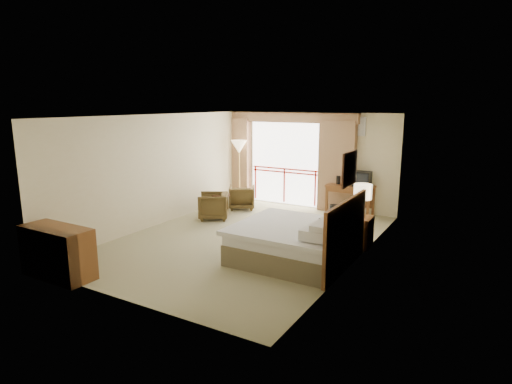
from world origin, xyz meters
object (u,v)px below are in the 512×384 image
Objects in this scene: wastebasket at (334,211)px; armchair_far at (242,208)px; armchair_near at (214,219)px; side_table at (220,201)px; dresser at (57,252)px; tv at (362,179)px; desk at (351,191)px; table_lamp at (363,192)px; bed at (297,241)px; floor_lamp at (239,149)px; nightstand at (360,232)px.

armchair_far is at bearing -169.38° from wastebasket.
side_table is (-0.09, 0.45, 0.38)m from armchair_near.
dresser is at bearing -90.04° from side_table.
dresser reaches higher than wastebasket.
armchair_far is 5.75m from dresser.
tv reaches higher than armchair_far.
desk is 0.48m from tv.
desk is 3.89× the size of wastebasket.
table_lamp is at bearing -62.92° from desk.
table_lamp is at bearing 59.66° from bed.
bed is 1.82m from table_lamp.
tv is 3.43m from armchair_far.
table_lamp is 2.70m from desk.
floor_lamp is (-3.56, 3.57, 1.23)m from bed.
table_lamp reaches higher than side_table.
nightstand is 0.89× the size of armchair_far.
table_lamp is (0.83, 1.41, 0.78)m from bed.
nightstand is 0.86× the size of armchair_near.
nightstand is at bearing -90.00° from table_lamp.
table_lamp is 2.57m from wastebasket.
table_lamp is at bearing 50.56° from dresser.
dresser is at bearing -138.64° from bed.
floor_lamp reaches higher than nightstand.
wastebasket is 3.19m from armchair_near.
armchair_far is at bearing 156.43° from nightstand.
nightstand is 2.41m from wastebasket.
side_table is at bearing 49.65° from armchair_far.
desk is at bearing 59.40° from wastebasket.
bed is at bearing -82.04° from wastebasket.
table_lamp is 5.90m from dresser.
nightstand is at bearing 50.22° from dresser.
bed is 4.80× the size of tv.
tv is (-0.72, 2.39, -0.16)m from table_lamp.
tv is (-0.72, 2.44, 0.68)m from nightstand.
tv is at bearing 88.40° from bed.
floor_lamp is (-3.37, -0.29, 0.98)m from desk.
tv is 3.73m from floor_lamp.
armchair_near is 1.35× the size of side_table.
tv is at bearing 27.67° from side_table.
side_table is at bearing 147.29° from bed.
wastebasket is 0.42× the size of armchair_near.
table_lamp is at bearing -26.14° from floor_lamp.
armchair_far is at bearing 92.58° from dresser.
desk is 0.72m from wastebasket.
wastebasket is (-0.28, -0.47, -0.47)m from desk.
dresser is at bearing 58.54° from armchair_far.
nightstand is 5.82m from dresser.
armchair_near is (-3.23, -2.19, -1.00)m from tv.
dresser is (-0.09, -4.44, 0.45)m from armchair_near.
bed is 3.85m from tv.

